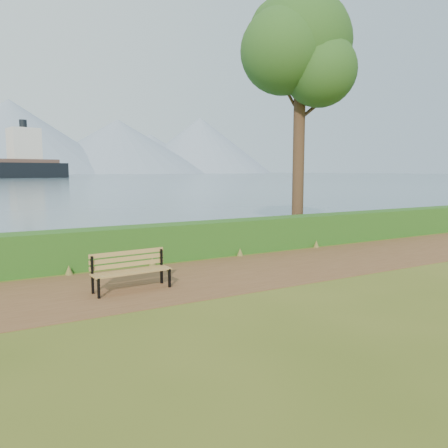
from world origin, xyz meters
TOP-DOWN VIEW (x-y plane):
  - ground at (0.00, 0.00)m, footprint 140.00×140.00m
  - path at (0.00, 0.30)m, footprint 40.00×3.40m
  - hedge at (0.00, 2.60)m, footprint 32.00×0.85m
  - bench at (-2.30, 0.04)m, footprint 1.66×0.59m
  - tree at (5.39, 4.16)m, footprint 4.74×3.91m

SIDE VIEW (x-z plane):
  - ground at x=0.00m, z-range 0.00..0.00m
  - path at x=0.00m, z-range 0.00..0.01m
  - bench at x=-2.30m, z-range 0.06..0.88m
  - hedge at x=0.00m, z-range 0.00..1.00m
  - tree at x=5.39m, z-range 2.23..11.40m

